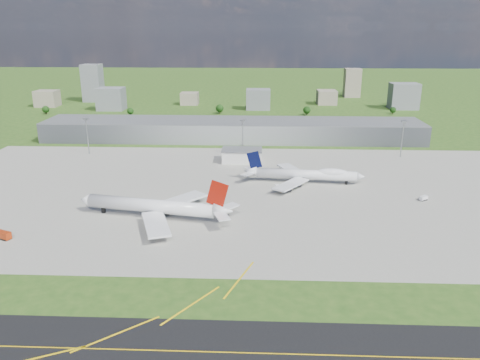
{
  "coord_description": "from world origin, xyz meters",
  "views": [
    {
      "loc": [
        21.34,
        -203.83,
        86.75
      ],
      "look_at": [
        11.54,
        32.37,
        9.0
      ],
      "focal_mm": 35.0,
      "sensor_mm": 36.0,
      "label": 1
    }
  ],
  "objects_px": {
    "fire_truck": "(3,235)",
    "tug_yellow": "(180,208)",
    "airliner_blue_quad": "(306,175)",
    "van_white_near": "(278,188)",
    "airliner_red_twin": "(156,207)",
    "van_white_far": "(423,198)"
  },
  "relations": [
    {
      "from": "airliner_blue_quad",
      "to": "van_white_far",
      "type": "relative_size",
      "value": 13.49
    },
    {
      "from": "airliner_blue_quad",
      "to": "van_white_near",
      "type": "distance_m",
      "value": 21.56
    },
    {
      "from": "airliner_red_twin",
      "to": "van_white_near",
      "type": "relative_size",
      "value": 14.4
    },
    {
      "from": "van_white_near",
      "to": "tug_yellow",
      "type": "bearing_deg",
      "value": 113.53
    },
    {
      "from": "fire_truck",
      "to": "van_white_near",
      "type": "distance_m",
      "value": 138.23
    },
    {
      "from": "airliner_blue_quad",
      "to": "van_white_near",
      "type": "bearing_deg",
      "value": -136.86
    },
    {
      "from": "fire_truck",
      "to": "van_white_far",
      "type": "distance_m",
      "value": 203.25
    },
    {
      "from": "tug_yellow",
      "to": "van_white_far",
      "type": "distance_m",
      "value": 126.44
    },
    {
      "from": "airliner_red_twin",
      "to": "tug_yellow",
      "type": "height_order",
      "value": "airliner_red_twin"
    },
    {
      "from": "airliner_red_twin",
      "to": "airliner_blue_quad",
      "type": "relative_size",
      "value": 1.1
    },
    {
      "from": "airliner_red_twin",
      "to": "tug_yellow",
      "type": "relative_size",
      "value": 18.18
    },
    {
      "from": "tug_yellow",
      "to": "fire_truck",
      "type": "bearing_deg",
      "value": 176.97
    },
    {
      "from": "airliner_red_twin",
      "to": "van_white_near",
      "type": "height_order",
      "value": "airliner_red_twin"
    },
    {
      "from": "van_white_near",
      "to": "fire_truck",
      "type": "bearing_deg",
      "value": 109.93
    },
    {
      "from": "airliner_blue_quad",
      "to": "van_white_near",
      "type": "relative_size",
      "value": 13.07
    },
    {
      "from": "fire_truck",
      "to": "tug_yellow",
      "type": "height_order",
      "value": "fire_truck"
    },
    {
      "from": "fire_truck",
      "to": "tug_yellow",
      "type": "bearing_deg",
      "value": 49.08
    },
    {
      "from": "airliner_blue_quad",
      "to": "fire_truck",
      "type": "xyz_separation_m",
      "value": [
        -136.76,
        -81.66,
        -3.35
      ]
    },
    {
      "from": "tug_yellow",
      "to": "airliner_red_twin",
      "type": "bearing_deg",
      "value": -162.81
    },
    {
      "from": "van_white_near",
      "to": "van_white_far",
      "type": "xyz_separation_m",
      "value": [
        75.76,
        -13.86,
        -0.05
      ]
    },
    {
      "from": "tug_yellow",
      "to": "airliner_blue_quad",
      "type": "bearing_deg",
      "value": 4.41
    },
    {
      "from": "airliner_red_twin",
      "to": "fire_truck",
      "type": "bearing_deg",
      "value": 33.83
    }
  ]
}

